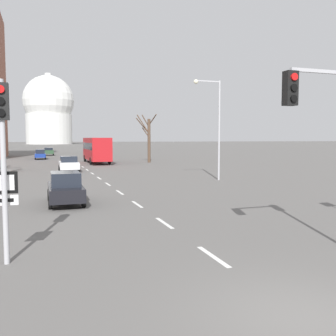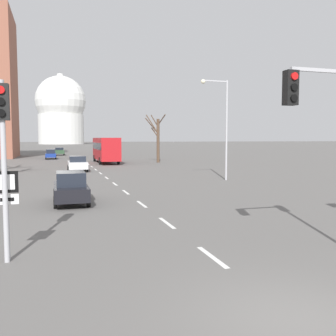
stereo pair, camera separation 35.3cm
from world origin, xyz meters
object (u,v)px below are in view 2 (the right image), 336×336
object	(u,v)px
street_lamp_right	(222,119)
city_bus	(106,148)
traffic_signal_near_left	(3,136)
sedan_far_left	(51,154)
sedan_near_right	(77,164)
traffic_signal_near_right	(333,109)
sedan_near_left	(59,151)
route_sign_post	(7,198)
sedan_mid_centre	(71,188)

from	to	relation	value
street_lamp_right	city_bus	xyz separation A→B (m)	(-6.08, 24.55, -2.91)
traffic_signal_near_left	sedan_far_left	size ratio (longest dim) A/B	1.12
sedan_near_right	sedan_far_left	bearing A→B (deg)	96.41
traffic_signal_near_right	sedan_near_left	world-z (taller)	traffic_signal_near_right
sedan_far_left	sedan_near_right	bearing A→B (deg)	-83.59
street_lamp_right	sedan_near_right	xyz separation A→B (m)	(-10.67, 11.77, -4.15)
route_sign_post	city_bus	distance (m)	41.92
route_sign_post	city_bus	world-z (taller)	city_bus
traffic_signal_near_left	traffic_signal_near_right	size ratio (longest dim) A/B	0.88
traffic_signal_near_left	street_lamp_right	distance (m)	22.03
traffic_signal_near_left	sedan_near_left	size ratio (longest dim) A/B	1.25
sedan_near_left	sedan_far_left	world-z (taller)	sedan_far_left
traffic_signal_near_left	city_bus	world-z (taller)	traffic_signal_near_left
route_sign_post	sedan_far_left	xyz separation A→B (m)	(0.66, 53.61, -0.90)
street_lamp_right	sedan_near_right	distance (m)	16.42
sedan_near_right	route_sign_post	bearing A→B (deg)	-97.03
traffic_signal_near_left	street_lamp_right	world-z (taller)	street_lamp_right
sedan_far_left	city_bus	world-z (taller)	city_bus
traffic_signal_near_right	city_bus	bearing A→B (deg)	91.28
traffic_signal_near_right	sedan_near_right	distance (m)	30.97
traffic_signal_near_left	sedan_near_left	world-z (taller)	traffic_signal_near_left
sedan_near_right	sedan_mid_centre	size ratio (longest dim) A/B	0.92
sedan_far_left	sedan_near_left	bearing A→B (deg)	83.90
traffic_signal_near_right	city_bus	distance (m)	43.11
sedan_mid_centre	city_bus	xyz separation A→B (m)	(6.05, 32.25, 1.22)
traffic_signal_near_left	traffic_signal_near_right	world-z (taller)	traffic_signal_near_right
sedan_near_right	street_lamp_right	bearing A→B (deg)	-47.81
city_bus	traffic_signal_near_right	bearing A→B (deg)	-88.72
route_sign_post	sedan_mid_centre	xyz separation A→B (m)	(2.04, 8.88, -0.90)
sedan_mid_centre	city_bus	bearing A→B (deg)	79.38
sedan_near_left	city_bus	xyz separation A→B (m)	(5.89, -26.88, 1.22)
route_sign_post	street_lamp_right	size ratio (longest dim) A/B	0.32
sedan_near_right	sedan_far_left	distance (m)	25.41
city_bus	route_sign_post	bearing A→B (deg)	-101.12
route_sign_post	sedan_mid_centre	size ratio (longest dim) A/B	0.60
traffic_signal_near_left	city_bus	size ratio (longest dim) A/B	0.46
sedan_mid_centre	sedan_far_left	world-z (taller)	sedan_mid_centre
traffic_signal_near_right	sedan_far_left	bearing A→B (deg)	98.59
city_bus	street_lamp_right	bearing A→B (deg)	-76.09
traffic_signal_near_left	sedan_mid_centre	xyz separation A→B (m)	(2.07, 9.07, -2.61)
route_sign_post	sedan_near_right	bearing A→B (deg)	82.97
route_sign_post	sedan_near_left	world-z (taller)	route_sign_post
traffic_signal_near_right	sedan_mid_centre	distance (m)	13.32
sedan_mid_centre	street_lamp_right	bearing A→B (deg)	32.43
route_sign_post	sedan_far_left	distance (m)	53.62
street_lamp_right	city_bus	size ratio (longest dim) A/B	0.74
sedan_near_left	sedan_mid_centre	size ratio (longest dim) A/B	0.93
street_lamp_right	traffic_signal_near_left	bearing A→B (deg)	-130.23
route_sign_post	sedan_mid_centre	world-z (taller)	route_sign_post
sedan_mid_centre	sedan_far_left	xyz separation A→B (m)	(-1.38, 44.72, 0.01)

